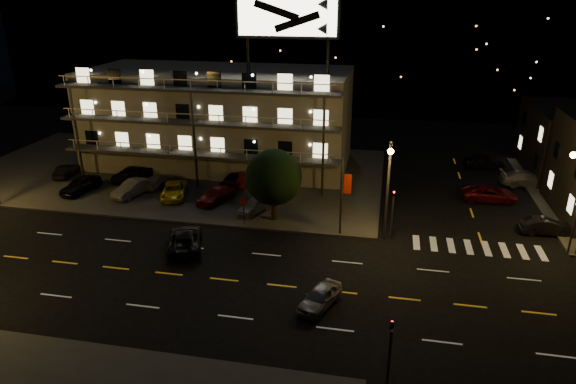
% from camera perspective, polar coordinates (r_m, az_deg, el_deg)
% --- Properties ---
extents(ground, '(140.00, 140.00, 0.00)m').
position_cam_1_polar(ground, '(35.06, -3.95, -10.02)').
color(ground, black).
rests_on(ground, ground).
extents(curb_nw, '(44.00, 24.00, 0.15)m').
position_cam_1_polar(curb_nw, '(56.58, -12.48, 2.19)').
color(curb_nw, '#383836').
rests_on(curb_nw, ground).
extents(motel, '(28.00, 13.80, 18.10)m').
position_cam_1_polar(motel, '(57.16, -7.61, 8.22)').
color(motel, gray).
rests_on(motel, ground).
extents(hill_backdrop, '(120.00, 25.00, 24.00)m').
position_cam_1_polar(hill_backdrop, '(98.80, 3.15, 17.56)').
color(hill_backdrop, black).
rests_on(hill_backdrop, ground).
extents(streetlight_nc, '(0.44, 1.92, 8.00)m').
position_cam_1_polar(streetlight_nc, '(39.06, 11.08, 1.12)').
color(streetlight_nc, '#2D2D30').
rests_on(streetlight_nc, ground).
extents(signal_nw, '(0.20, 0.27, 4.60)m').
position_cam_1_polar(signal_nw, '(40.46, 11.56, -1.84)').
color(signal_nw, '#2D2D30').
rests_on(signal_nw, ground).
extents(signal_sw, '(0.20, 0.27, 4.60)m').
position_cam_1_polar(signal_sw, '(25.68, 11.25, -16.77)').
color(signal_sw, '#2D2D30').
rests_on(signal_sw, ground).
extents(signal_ne, '(0.27, 0.20, 4.60)m').
position_cam_1_polar(signal_ne, '(42.77, 29.22, -2.98)').
color(signal_ne, '#2D2D30').
rests_on(signal_ne, ground).
extents(banner_north, '(0.83, 0.16, 6.40)m').
position_cam_1_polar(banner_north, '(40.15, 6.07, -0.36)').
color(banner_north, '#2D2D30').
rests_on(banner_north, ground).
extents(stop_sign, '(0.91, 0.11, 2.61)m').
position_cam_1_polar(stop_sign, '(42.35, -4.95, -1.64)').
color(stop_sign, '#2D2D30').
rests_on(stop_sign, ground).
extents(tree, '(4.90, 4.72, 6.17)m').
position_cam_1_polar(tree, '(42.32, -1.66, 1.48)').
color(tree, black).
rests_on(tree, curb_nw).
extents(lot_car_0, '(2.55, 4.65, 1.50)m').
position_cam_1_polar(lot_car_0, '(53.15, -22.06, 0.76)').
color(lot_car_0, black).
rests_on(lot_car_0, curb_nw).
extents(lot_car_1, '(2.82, 4.68, 1.46)m').
position_cam_1_polar(lot_car_1, '(50.67, -16.85, 0.43)').
color(lot_car_1, gray).
rests_on(lot_car_1, curb_nw).
extents(lot_car_2, '(3.26, 4.99, 1.28)m').
position_cam_1_polar(lot_car_2, '(49.28, -12.53, 0.15)').
color(lot_car_2, yellow).
rests_on(lot_car_2, curb_nw).
extents(lot_car_3, '(3.25, 4.80, 1.29)m').
position_cam_1_polar(lot_car_3, '(47.55, -7.96, -0.31)').
color(lot_car_3, '#620E12').
rests_on(lot_car_3, curb_nw).
extents(lot_car_4, '(2.60, 3.96, 1.25)m').
position_cam_1_polar(lot_car_4, '(44.99, -3.81, -1.47)').
color(lot_car_4, gray).
rests_on(lot_car_4, curb_nw).
extents(lot_car_5, '(1.71, 3.82, 1.22)m').
position_cam_1_polar(lot_car_5, '(58.25, -23.37, 2.16)').
color(lot_car_5, black).
rests_on(lot_car_5, curb_nw).
extents(lot_car_6, '(3.17, 5.54, 1.46)m').
position_cam_1_polar(lot_car_6, '(54.78, -16.68, 2.03)').
color(lot_car_6, black).
rests_on(lot_car_6, curb_nw).
extents(lot_car_7, '(2.52, 4.45, 1.22)m').
position_cam_1_polar(lot_car_7, '(52.30, -14.07, 1.24)').
color(lot_car_7, gray).
rests_on(lot_car_7, curb_nw).
extents(lot_car_8, '(2.31, 4.51, 1.47)m').
position_cam_1_polar(lot_car_8, '(51.01, -5.87, 1.43)').
color(lot_car_8, black).
rests_on(lot_car_8, curb_nw).
extents(lot_car_9, '(3.05, 4.40, 1.38)m').
position_cam_1_polar(lot_car_9, '(51.21, -4.58, 1.50)').
color(lot_car_9, '#620E12').
rests_on(lot_car_9, curb_nw).
extents(side_car_0, '(4.19, 1.76, 1.34)m').
position_cam_1_polar(side_car_0, '(46.10, 26.74, -3.42)').
color(side_car_0, black).
rests_on(side_car_0, ground).
extents(side_car_1, '(5.08, 2.52, 1.38)m').
position_cam_1_polar(side_car_1, '(51.23, 21.48, -0.16)').
color(side_car_1, '#620E12').
rests_on(side_car_1, ground).
extents(side_car_2, '(5.25, 2.48, 1.48)m').
position_cam_1_polar(side_car_2, '(56.64, 24.99, 1.37)').
color(side_car_2, gray).
rests_on(side_car_2, ground).
extents(side_car_3, '(4.53, 2.28, 1.48)m').
position_cam_1_polar(side_car_3, '(60.64, 21.00, 3.21)').
color(side_car_3, black).
rests_on(side_car_3, ground).
extents(road_car_east, '(2.77, 4.08, 1.29)m').
position_cam_1_polar(road_car_east, '(32.41, 3.59, -11.56)').
color(road_car_east, gray).
rests_on(road_car_east, ground).
extents(road_car_west, '(4.05, 5.84, 1.48)m').
position_cam_1_polar(road_car_west, '(39.75, -11.36, -5.17)').
color(road_car_west, black).
rests_on(road_car_west, ground).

